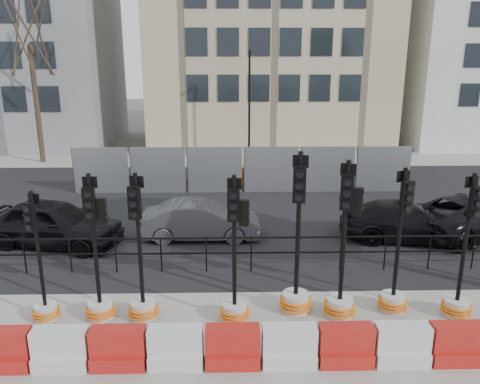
{
  "coord_description": "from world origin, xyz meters",
  "views": [
    {
      "loc": [
        -0.55,
        -10.34,
        5.5
      ],
      "look_at": [
        -0.26,
        3.0,
        1.73
      ],
      "focal_mm": 35.0,
      "sensor_mm": 36.0,
      "label": 1
    }
  ],
  "objects_px": {
    "traffic_signal_d": "(235,288)",
    "car_c": "(408,222)",
    "traffic_signal_a": "(43,295)",
    "traffic_signal_h": "(459,289)",
    "car_a": "(53,223)"
  },
  "relations": [
    {
      "from": "traffic_signal_d",
      "to": "car_c",
      "type": "height_order",
      "value": "traffic_signal_d"
    },
    {
      "from": "traffic_signal_a",
      "to": "traffic_signal_h",
      "type": "relative_size",
      "value": 0.9
    },
    {
      "from": "traffic_signal_a",
      "to": "car_c",
      "type": "xyz_separation_m",
      "value": [
        9.65,
        4.54,
        0.0
      ]
    },
    {
      "from": "traffic_signal_a",
      "to": "traffic_signal_d",
      "type": "distance_m",
      "value": 4.15
    },
    {
      "from": "traffic_signal_d",
      "to": "car_c",
      "type": "xyz_separation_m",
      "value": [
        5.5,
        4.67,
        -0.17
      ]
    },
    {
      "from": "traffic_signal_a",
      "to": "car_a",
      "type": "distance_m",
      "value": 4.54
    },
    {
      "from": "traffic_signal_d",
      "to": "traffic_signal_a",
      "type": "bearing_deg",
      "value": -174.59
    },
    {
      "from": "car_a",
      "to": "car_c",
      "type": "relative_size",
      "value": 1.02
    },
    {
      "from": "traffic_signal_d",
      "to": "car_a",
      "type": "height_order",
      "value": "traffic_signal_d"
    },
    {
      "from": "car_c",
      "to": "traffic_signal_d",
      "type": "bearing_deg",
      "value": 137.92
    },
    {
      "from": "traffic_signal_a",
      "to": "car_a",
      "type": "height_order",
      "value": "traffic_signal_a"
    },
    {
      "from": "traffic_signal_a",
      "to": "car_c",
      "type": "relative_size",
      "value": 0.67
    },
    {
      "from": "traffic_signal_h",
      "to": "car_c",
      "type": "relative_size",
      "value": 0.74
    },
    {
      "from": "traffic_signal_a",
      "to": "car_c",
      "type": "distance_m",
      "value": 10.67
    },
    {
      "from": "car_a",
      "to": "car_c",
      "type": "distance_m",
      "value": 11.0
    }
  ]
}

